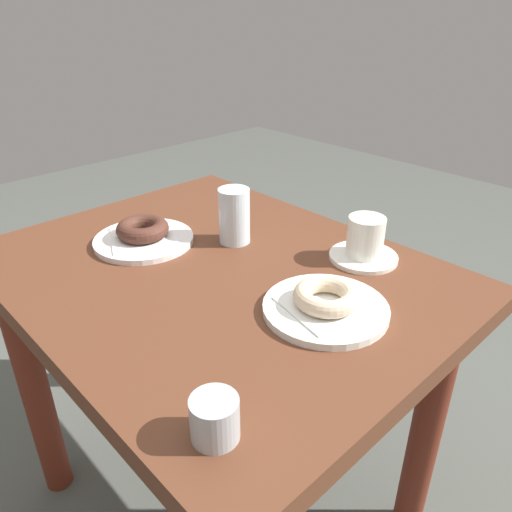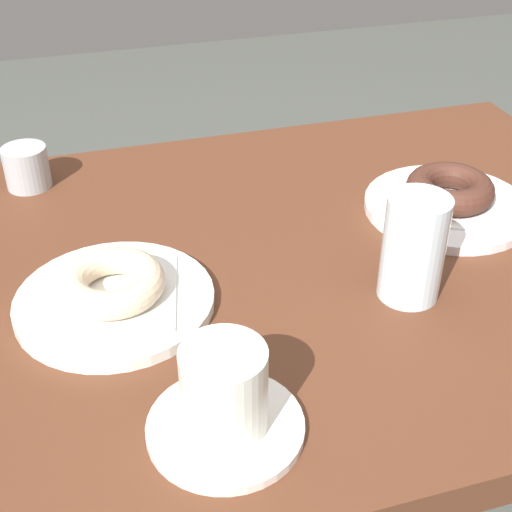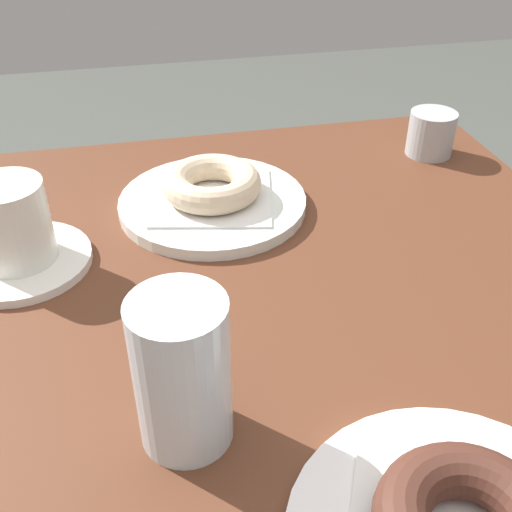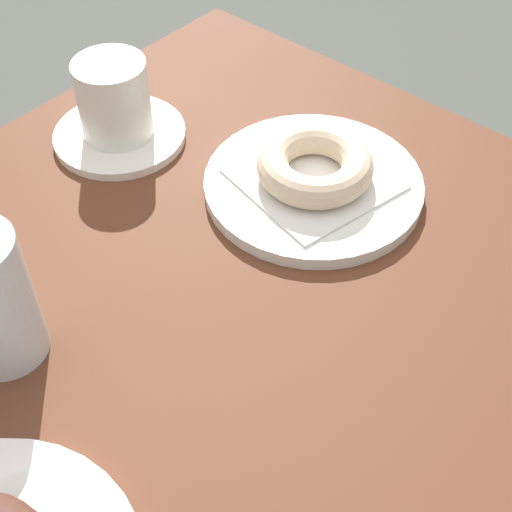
# 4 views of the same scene
# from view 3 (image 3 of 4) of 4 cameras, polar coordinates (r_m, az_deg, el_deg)

# --- Properties ---
(table) EXTENTS (0.90, 0.71, 0.71)m
(table) POSITION_cam_3_polar(r_m,az_deg,el_deg) (0.63, 3.81, -17.45)
(table) COLOR #562F1C
(table) RESTS_ON ground_plane
(plate_sugar_ring) EXTENTS (0.21, 0.21, 0.01)m
(plate_sugar_ring) POSITION_cam_3_polar(r_m,az_deg,el_deg) (0.71, -4.02, 4.92)
(plate_sugar_ring) COLOR white
(plate_sugar_ring) RESTS_ON table
(napkin_sugar_ring) EXTENTS (0.16, 0.16, 0.00)m
(napkin_sugar_ring) POSITION_cam_3_polar(r_m,az_deg,el_deg) (0.71, -4.05, 5.49)
(napkin_sugar_ring) COLOR white
(napkin_sugar_ring) RESTS_ON plate_sugar_ring
(donut_sugar_ring) EXTENTS (0.11, 0.11, 0.03)m
(donut_sugar_ring) POSITION_cam_3_polar(r_m,az_deg,el_deg) (0.70, -4.11, 6.70)
(donut_sugar_ring) COLOR beige
(donut_sugar_ring) RESTS_ON napkin_sugar_ring
(water_glass) EXTENTS (0.07, 0.07, 0.12)m
(water_glass) POSITION_cam_3_polar(r_m,az_deg,el_deg) (0.43, -6.83, -10.70)
(water_glass) COLOR silver
(water_glass) RESTS_ON table
(coffee_cup) EXTENTS (0.14, 0.14, 0.09)m
(coffee_cup) POSITION_cam_3_polar(r_m,az_deg,el_deg) (0.64, -21.45, 2.01)
(coffee_cup) COLOR white
(coffee_cup) RESTS_ON table
(sugar_jar) EXTENTS (0.06, 0.06, 0.06)m
(sugar_jar) POSITION_cam_3_polar(r_m,az_deg,el_deg) (0.86, 15.86, 10.83)
(sugar_jar) COLOR #ABB1B4
(sugar_jar) RESTS_ON table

